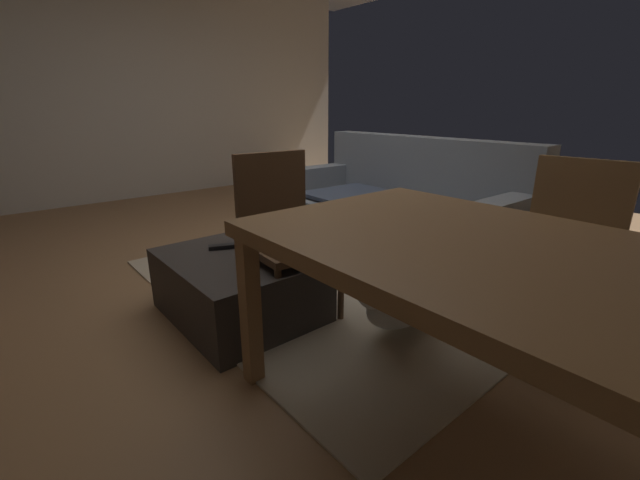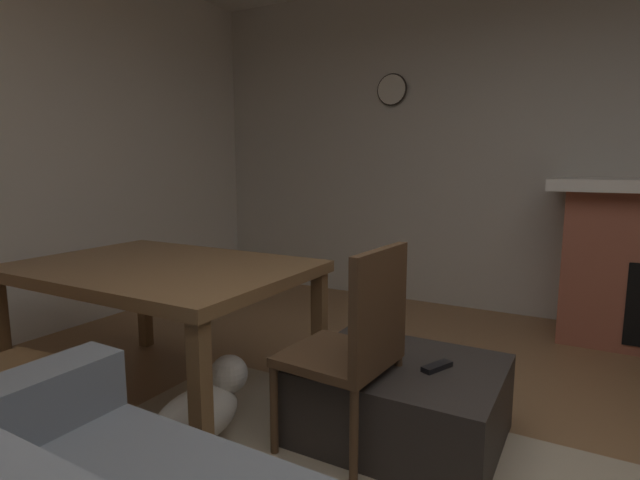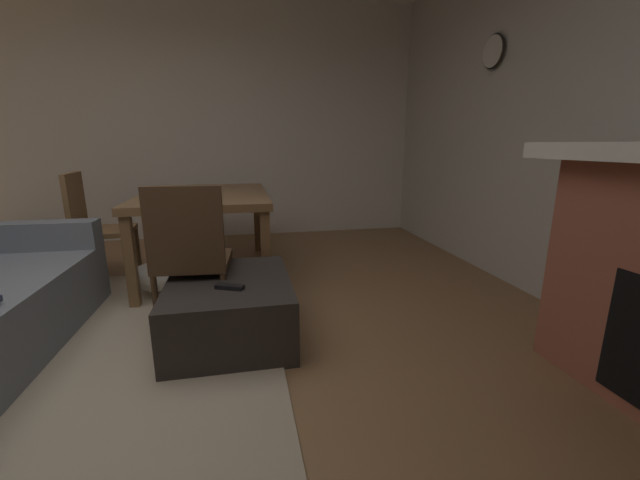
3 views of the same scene
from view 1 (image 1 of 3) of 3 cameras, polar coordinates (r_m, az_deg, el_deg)
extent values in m
plane|color=olive|center=(3.19, -4.49, -3.34)|extent=(7.97, 7.97, 0.00)
cube|color=beige|center=(6.01, -24.84, 19.11)|extent=(0.12, 6.49, 2.85)
cube|color=tan|center=(2.88, 1.79, -5.68)|extent=(2.60, 2.00, 0.01)
cube|color=slate|center=(3.39, 9.47, 1.49)|extent=(2.05, 1.02, 0.42)
cube|color=slate|center=(3.58, 14.10, 9.75)|extent=(2.03, 0.24, 0.51)
cube|color=slate|center=(2.80, 23.99, 3.21)|extent=(0.20, 0.98, 0.20)
cube|color=slate|center=(3.97, -0.36, 8.81)|extent=(0.20, 0.98, 0.20)
cube|color=#3D475B|center=(3.60, 4.84, 6.62)|extent=(0.58, 0.85, 0.03)
cube|color=#2D2826|center=(2.42, -11.19, -6.21)|extent=(0.88, 0.72, 0.37)
cube|color=black|center=(2.48, -13.48, -0.90)|extent=(0.11, 0.17, 0.02)
cube|color=brown|center=(1.49, 20.43, -1.01)|extent=(1.52, 1.07, 0.06)
cube|color=brown|center=(2.36, 10.67, -2.75)|extent=(0.07, 0.07, 0.68)
cube|color=brown|center=(1.78, -9.70, -9.86)|extent=(0.07, 0.07, 0.68)
cube|color=#513823|center=(2.26, -4.09, -0.94)|extent=(0.47, 0.47, 0.04)
cube|color=#513823|center=(2.36, -6.79, 6.34)|extent=(0.07, 0.44, 0.48)
cylinder|color=#513823|center=(2.30, 2.95, -6.62)|extent=(0.04, 0.04, 0.41)
cylinder|color=#513823|center=(2.10, -5.75, -9.27)|extent=(0.04, 0.04, 0.41)
cylinder|color=#513823|center=(2.60, -2.53, -3.60)|extent=(0.04, 0.04, 0.41)
cylinder|color=#513823|center=(2.42, -10.52, -5.59)|extent=(0.04, 0.04, 0.41)
cube|color=brown|center=(2.31, 30.22, -3.07)|extent=(0.48, 0.48, 0.04)
cube|color=brown|center=(2.43, 32.49, 3.95)|extent=(0.44, 0.08, 0.48)
cylinder|color=brown|center=(2.18, 32.88, -11.26)|extent=(0.04, 0.04, 0.41)
cylinder|color=brown|center=(2.27, 23.06, -8.54)|extent=(0.04, 0.04, 0.41)
cylinder|color=brown|center=(2.54, 34.98, -7.63)|extent=(0.04, 0.04, 0.41)
cylinder|color=brown|center=(2.62, 26.48, -5.45)|extent=(0.04, 0.04, 0.41)
ellipsoid|color=silver|center=(2.23, 11.26, -8.90)|extent=(0.29, 0.46, 0.24)
sphere|color=silver|center=(2.05, 7.49, -7.16)|extent=(0.18, 0.18, 0.18)
camera|label=2|loc=(4.09, 9.63, 19.38)|focal=27.81mm
camera|label=3|loc=(4.31, -28.63, 15.94)|focal=21.62mm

